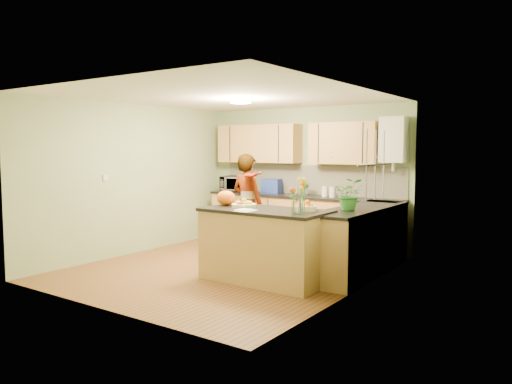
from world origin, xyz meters
The scene contains 28 objects.
floor centered at (0.00, 0.00, 0.00)m, with size 4.50×4.50×0.00m, color brown.
ceiling centered at (0.00, 0.00, 2.50)m, with size 4.00×4.50×0.02m, color silver.
wall_back centered at (0.00, 2.25, 1.25)m, with size 4.00×0.02×2.50m, color gray.
wall_front centered at (0.00, -2.25, 1.25)m, with size 4.00×0.02×2.50m, color gray.
wall_left centered at (-2.00, 0.00, 1.25)m, with size 0.02×4.50×2.50m, color gray.
wall_right centered at (2.00, 0.00, 1.25)m, with size 0.02×4.50×2.50m, color gray.
back_counter centered at (0.10, 1.95, 0.47)m, with size 3.64×0.62×0.94m.
right_counter centered at (1.70, 0.85, 0.47)m, with size 0.62×2.24×0.94m.
splashback centered at (0.10, 2.23, 1.20)m, with size 3.60×0.02×0.52m, color beige.
upper_cabinets centered at (-0.18, 2.08, 1.85)m, with size 3.20×0.34×0.70m.
boiler centered at (1.70, 2.09, 1.90)m, with size 0.40×0.30×0.86m.
window_right centered at (1.99, 0.60, 1.55)m, with size 0.01×1.30×1.05m.
light_switch centered at (-1.99, -0.60, 1.30)m, with size 0.02×0.09×0.09m, color silver.
ceiling_lamp centered at (0.00, 0.30, 2.46)m, with size 0.30×0.30×0.07m.
peninsula_island centered at (0.81, -0.25, 0.48)m, with size 1.68×0.86×0.96m.
fruit_dish centered at (0.46, -0.25, 1.01)m, with size 0.33×0.33×0.12m.
orange_bowl centered at (1.36, -0.10, 1.02)m, with size 0.23×0.23×0.13m.
flower_vase centered at (1.41, -0.43, 1.29)m, with size 0.26×0.26×0.49m.
orange_bag centered at (0.11, -0.20, 1.07)m, with size 0.28×0.24×0.21m, color orange.
papers centered at (0.71, -0.55, 0.97)m, with size 0.20×0.28×0.01m, color white.
violinist centered at (-0.42, 1.05, 0.84)m, with size 0.61×0.40×1.67m, color #E6AC8D.
violin centered at (-0.22, 0.83, 1.34)m, with size 0.67×0.27×0.13m, color #590F05, non-canonical shape.
microwave centered at (-1.33, 1.93, 1.09)m, with size 0.53×0.36×0.29m, color silver.
blue_box centered at (-0.54, 1.98, 1.07)m, with size 0.33×0.24×0.26m, color navy.
kettle centered at (0.15, 1.92, 1.07)m, with size 0.17×0.17×0.31m.
jar_cream centered at (0.54, 2.00, 1.03)m, with size 0.11×0.11×0.17m, color #F8F0C7.
jar_white centered at (0.72, 1.94, 1.03)m, with size 0.11×0.11×0.18m, color silver.
potted_plant centered at (1.70, 0.44, 1.16)m, with size 0.39×0.34×0.43m, color #2C7828.
Camera 1 is at (4.44, -5.67, 1.76)m, focal length 35.00 mm.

